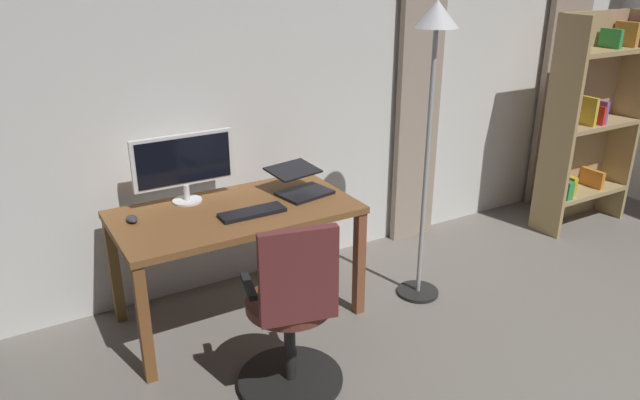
{
  "coord_description": "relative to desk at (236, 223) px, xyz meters",
  "views": [
    {
      "loc": [
        2.56,
        0.34,
        2.11
      ],
      "look_at": [
        1.11,
        -2.15,
        0.96
      ],
      "focal_mm": 33.55,
      "sensor_mm": 36.0,
      "label": 1
    }
  ],
  "objects": [
    {
      "name": "bookshelf",
      "position": [
        -3.1,
        0.05,
        0.24
      ],
      "size": [
        0.85,
        0.3,
        1.75
      ],
      "color": "tan",
      "rests_on": "ground"
    },
    {
      "name": "office_chair",
      "position": [
        0.05,
        0.82,
        -0.19
      ],
      "size": [
        0.56,
        0.56,
        1.0
      ],
      "rotation": [
        0.0,
        0.0,
        2.92
      ],
      "color": "black",
      "rests_on": "ground"
    },
    {
      "name": "floor_lamp",
      "position": [
        -1.15,
        0.36,
        0.82
      ],
      "size": [
        0.28,
        0.28,
        1.91
      ],
      "color": "black",
      "rests_on": "ground"
    },
    {
      "name": "laptop",
      "position": [
        -0.47,
        -0.04,
        0.15
      ],
      "size": [
        0.37,
        0.4,
        0.16
      ],
      "rotation": [
        0.0,
        0.0,
        0.19
      ],
      "color": "black",
      "rests_on": "desk"
    },
    {
      "name": "computer_keyboard",
      "position": [
        -0.06,
        0.13,
        0.1
      ],
      "size": [
        0.39,
        0.13,
        0.02
      ],
      "primitive_type": "cube",
      "color": "black",
      "rests_on": "desk"
    },
    {
      "name": "desk",
      "position": [
        0.0,
        0.0,
        0.0
      ],
      "size": [
        1.43,
        0.76,
        0.74
      ],
      "color": "brown",
      "rests_on": "ground"
    },
    {
      "name": "computer_monitor",
      "position": [
        0.21,
        -0.26,
        0.34
      ],
      "size": [
        0.62,
        0.18,
        0.42
      ],
      "color": "white",
      "rests_on": "desk"
    },
    {
      "name": "curtain_left_panel",
      "position": [
        -3.31,
        -0.42,
        0.67
      ],
      "size": [
        0.47,
        0.06,
        2.63
      ],
      "primitive_type": "cube",
      "color": "tan",
      "rests_on": "ground"
    },
    {
      "name": "back_room_partition",
      "position": [
        -1.34,
        -0.53,
        0.79
      ],
      "size": [
        5.51,
        0.1,
        2.87
      ],
      "primitive_type": "cube",
      "color": "silver",
      "rests_on": "ground"
    },
    {
      "name": "computer_mouse",
      "position": [
        0.58,
        -0.12,
        0.11
      ],
      "size": [
        0.06,
        0.1,
        0.04
      ],
      "primitive_type": "ellipsoid",
      "color": "#333338",
      "rests_on": "desk"
    },
    {
      "name": "curtain_right_panel",
      "position": [
        -1.7,
        -0.42,
        0.67
      ],
      "size": [
        0.38,
        0.06,
        2.63
      ],
      "primitive_type": "cube",
      "color": "tan",
      "rests_on": "ground"
    }
  ]
}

